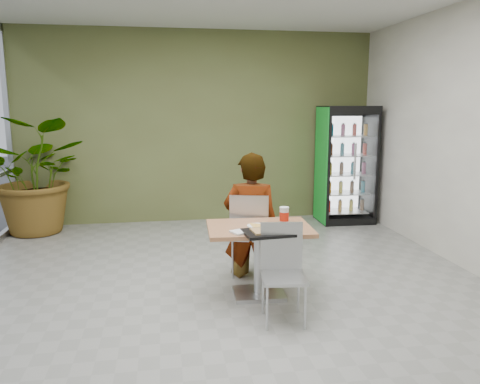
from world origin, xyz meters
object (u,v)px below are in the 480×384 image
object	(u,v)px
dining_table	(259,246)
chair_far	(250,229)
chair_near	(282,264)
potted_plant	(38,175)
seated_woman	(251,228)
cafeteria_tray	(269,233)
soda_cup	(284,216)
beverage_fridge	(346,165)

from	to	relation	value
dining_table	chair_far	distance (m)	0.56
chair_near	potted_plant	bearing A→B (deg)	136.36
chair_far	potted_plant	size ratio (longest dim) A/B	0.54
seated_woman	cafeteria_tray	distance (m)	0.93
chair_near	potted_plant	world-z (taller)	potted_plant
soda_cup	dining_table	bearing A→B (deg)	-166.81
chair_far	potted_plant	bearing A→B (deg)	-25.81
dining_table	chair_far	world-z (taller)	chair_far
soda_cup	cafeteria_tray	world-z (taller)	soda_cup
seated_woman	cafeteria_tray	size ratio (longest dim) A/B	3.57
soda_cup	potted_plant	world-z (taller)	potted_plant
chair_near	beverage_fridge	xyz separation A→B (m)	(1.99, 3.44, 0.45)
seated_woman	soda_cup	distance (m)	0.65
chair_near	potted_plant	size ratio (longest dim) A/B	0.49
dining_table	beverage_fridge	size ratio (longest dim) A/B	0.55
dining_table	chair_far	xyz separation A→B (m)	(0.00, 0.56, 0.04)
seated_woman	beverage_fridge	world-z (taller)	beverage_fridge
seated_woman	chair_near	bearing A→B (deg)	108.90
seated_woman	potted_plant	xyz separation A→B (m)	(-2.89, 2.40, 0.33)
chair_near	cafeteria_tray	xyz separation A→B (m)	(-0.08, 0.22, 0.24)
soda_cup	chair_far	bearing A→B (deg)	119.31
chair_far	beverage_fridge	xyz separation A→B (m)	(2.10, 2.36, 0.40)
chair_near	beverage_fridge	size ratio (longest dim) A/B	0.46
dining_table	potted_plant	world-z (taller)	potted_plant
chair_far	seated_woman	size ratio (longest dim) A/B	0.56
seated_woman	beverage_fridge	bearing A→B (deg)	-117.14
chair_near	soda_cup	size ratio (longest dim) A/B	5.07
cafeteria_tray	beverage_fridge	size ratio (longest dim) A/B	0.25
chair_far	beverage_fridge	bearing A→B (deg)	-116.89
cafeteria_tray	soda_cup	bearing A→B (deg)	56.95
dining_table	seated_woman	size ratio (longest dim) A/B	0.62
seated_woman	potted_plant	world-z (taller)	potted_plant
dining_table	seated_woman	bearing A→B (deg)	87.17
cafeteria_tray	seated_woman	bearing A→B (deg)	90.39
potted_plant	soda_cup	bearing A→B (deg)	-43.15
seated_woman	potted_plant	size ratio (longest dim) A/B	0.97
chair_near	seated_woman	world-z (taller)	seated_woman
soda_cup	chair_near	bearing A→B (deg)	-105.66
chair_far	cafeteria_tray	size ratio (longest dim) A/B	2.01
chair_far	dining_table	bearing A→B (deg)	104.39
beverage_fridge	seated_woman	bearing A→B (deg)	-130.23
chair_far	cafeteria_tray	bearing A→B (deg)	106.92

